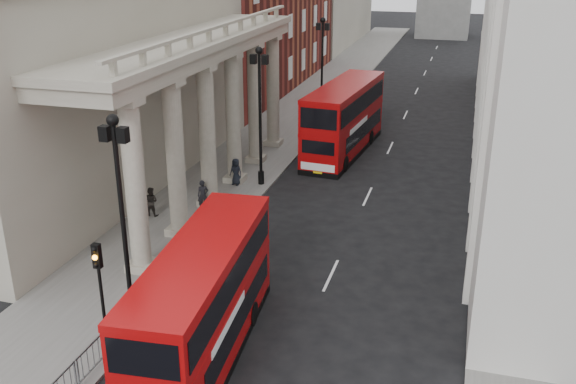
% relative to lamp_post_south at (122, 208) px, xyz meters
% --- Properties ---
extents(sidewalk_west, '(6.00, 140.00, 0.12)m').
position_rel_lamp_post_south_xyz_m(sidewalk_west, '(-2.40, 26.00, -4.85)').
color(sidewalk_west, slate).
rests_on(sidewalk_west, ground).
extents(sidewalk_east, '(3.00, 140.00, 0.12)m').
position_rel_lamp_post_south_xyz_m(sidewalk_east, '(14.10, 26.00, -4.85)').
color(sidewalk_east, slate).
rests_on(sidewalk_east, ground).
extents(kerb, '(0.20, 140.00, 0.14)m').
position_rel_lamp_post_south_xyz_m(kerb, '(0.55, 26.00, -4.84)').
color(kerb, slate).
rests_on(kerb, ground).
extents(portico_building, '(9.00, 28.00, 12.00)m').
position_rel_lamp_post_south_xyz_m(portico_building, '(-9.90, 14.00, 1.09)').
color(portico_building, '#9C9683').
rests_on(portico_building, ground).
extents(lamp_post_south, '(1.05, 0.44, 8.32)m').
position_rel_lamp_post_south_xyz_m(lamp_post_south, '(0.00, 0.00, 0.00)').
color(lamp_post_south, black).
rests_on(lamp_post_south, sidewalk_west).
extents(lamp_post_mid, '(1.05, 0.44, 8.32)m').
position_rel_lamp_post_south_xyz_m(lamp_post_mid, '(0.00, 16.00, 0.00)').
color(lamp_post_mid, black).
rests_on(lamp_post_mid, sidewalk_west).
extents(lamp_post_north, '(1.05, 0.44, 8.32)m').
position_rel_lamp_post_south_xyz_m(lamp_post_north, '(0.00, 32.00, 0.00)').
color(lamp_post_north, black).
rests_on(lamp_post_north, sidewalk_west).
extents(traffic_light, '(0.28, 0.33, 4.30)m').
position_rel_lamp_post_south_xyz_m(traffic_light, '(0.10, -2.02, -1.80)').
color(traffic_light, black).
rests_on(traffic_light, sidewalk_west).
extents(crowd_barriers, '(0.50, 18.75, 1.10)m').
position_rel_lamp_post_south_xyz_m(crowd_barriers, '(0.25, -1.77, -4.24)').
color(crowd_barriers, gray).
rests_on(crowd_barriers, sidewalk_west).
extents(bus_near, '(3.23, 10.23, 4.34)m').
position_rel_lamp_post_south_xyz_m(bus_near, '(3.58, -1.16, -2.64)').
color(bus_near, '#AF0809').
rests_on(bus_near, ground).
extents(bus_far, '(3.78, 11.53, 4.89)m').
position_rel_lamp_post_south_xyz_m(bus_far, '(3.53, 23.95, -2.36)').
color(bus_far, '#9D0708').
rests_on(bus_far, ground).
extents(pedestrian_a, '(0.74, 0.66, 1.70)m').
position_rel_lamp_post_south_xyz_m(pedestrian_a, '(-1.77, 11.20, -3.94)').
color(pedestrian_a, black).
rests_on(pedestrian_a, sidewalk_west).
extents(pedestrian_b, '(0.81, 0.64, 1.62)m').
position_rel_lamp_post_south_xyz_m(pedestrian_b, '(-4.17, 9.69, -3.98)').
color(pedestrian_b, black).
rests_on(pedestrian_b, sidewalk_west).
extents(pedestrian_c, '(0.90, 0.68, 1.65)m').
position_rel_lamp_post_south_xyz_m(pedestrian_c, '(-1.43, 15.46, -3.97)').
color(pedestrian_c, black).
rests_on(pedestrian_c, sidewalk_west).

